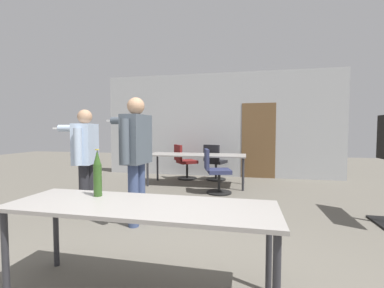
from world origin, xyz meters
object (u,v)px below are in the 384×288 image
(office_chair_far_right, at_px, (184,163))
(office_chair_mid_tucked, at_px, (215,173))
(person_left_plaid, at_px, (135,149))
(office_chair_far_left, at_px, (215,163))
(beer_bottle, at_px, (98,174))
(person_near_casual, at_px, (85,152))

(office_chair_far_right, bearing_deg, office_chair_mid_tucked, -0.92)
(person_left_plaid, distance_m, office_chair_far_right, 3.40)
(person_left_plaid, bearing_deg, office_chair_mid_tucked, -18.31)
(office_chair_far_right, distance_m, office_chair_far_left, 0.81)
(office_chair_far_right, height_order, beer_bottle, beer_bottle)
(person_near_casual, xyz_separation_m, beer_bottle, (1.20, -1.55, -0.04))
(person_near_casual, relative_size, office_chair_mid_tucked, 1.77)
(office_chair_mid_tucked, bearing_deg, office_chair_far_left, 172.45)
(person_left_plaid, height_order, office_chair_far_left, person_left_plaid)
(office_chair_far_right, bearing_deg, beer_bottle, -32.61)
(office_chair_mid_tucked, bearing_deg, office_chair_far_right, -159.08)
(office_chair_far_right, relative_size, office_chair_mid_tucked, 1.00)
(person_near_casual, relative_size, beer_bottle, 3.98)
(person_near_casual, xyz_separation_m, office_chair_far_right, (0.84, 3.09, -0.54))
(office_chair_far_left, bearing_deg, office_chair_far_right, -159.22)
(office_chair_far_left, bearing_deg, person_left_plaid, -81.13)
(person_near_casual, bearing_deg, beer_bottle, -156.53)
(office_chair_far_right, bearing_deg, person_left_plaid, -34.94)
(office_chair_mid_tucked, distance_m, beer_bottle, 3.38)
(person_near_casual, bearing_deg, person_left_plaid, -118.80)
(person_near_casual, bearing_deg, office_chair_far_left, -42.33)
(office_chair_far_left, bearing_deg, office_chair_mid_tucked, -61.81)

